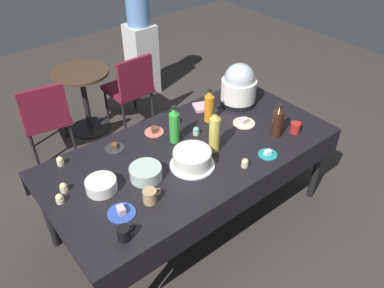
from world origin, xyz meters
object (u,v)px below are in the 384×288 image
Objects in this scene: coffee_mug_red at (296,128)px; round_cafe_table at (83,90)px; dessert_plate_cream at (244,123)px; cupcake_lemon at (64,188)px; dessert_plate_teal at (268,154)px; soda_bottle_ginger_ale at (215,132)px; dessert_plate_cobalt at (121,212)px; coffee_mug_black at (124,233)px; cupcake_vanilla at (177,120)px; cupcake_mint at (60,199)px; frosted_layer_cake at (192,159)px; potluck_table at (192,156)px; water_cooler at (141,50)px; soda_bottle_orange_juice at (209,106)px; dessert_plate_coral at (154,131)px; maroon_chair_left at (45,116)px; slow_cooker at (239,86)px; cupcake_cocoa at (245,163)px; soda_bottle_lime_soda at (174,125)px; cupcake_berry at (60,161)px; ceramic_snack_bowl at (101,185)px; coffee_mug_tan at (150,196)px; glass_salad_bowl at (146,173)px; soda_bottle_cola at (278,121)px; dessert_plate_charcoal at (115,148)px; maroon_chair_right at (131,86)px.

coffee_mug_red is 2.31m from round_cafe_table.
dessert_plate_cream is 2.66× the size of cupcake_lemon.
dessert_plate_teal is 0.42m from soda_bottle_ginger_ale.
coffee_mug_black reaches higher than dessert_plate_cobalt.
soda_bottle_ginger_ale reaches higher than cupcake_vanilla.
frosted_layer_cake is at bearing -15.61° from cupcake_mint.
potluck_table is at bearing -88.41° from round_cafe_table.
coffee_mug_black is at bearing -124.34° from water_cooler.
round_cafe_table is (-0.41, 1.58, -0.39)m from soda_bottle_orange_juice.
water_cooler is (0.53, 2.54, -0.17)m from dessert_plate_teal.
water_cooler reaches higher than frosted_layer_cake.
frosted_layer_cake reaches higher than dessert_plate_coral.
slow_cooker is at bearing -45.01° from maroon_chair_left.
cupcake_vanilla and cupcake_cocoa have the same top height.
soda_bottle_lime_soda reaches higher than potluck_table.
cupcake_berry is 0.58× the size of coffee_mug_black.
water_cooler is at bearing 55.66° from coffee_mug_black.
round_cafe_table is (0.05, 1.44, -0.26)m from dessert_plate_coral.
cupcake_mint is (-0.99, 0.10, 0.09)m from potluck_table.
dessert_plate_cobalt is 2.89m from water_cooler.
ceramic_snack_bowl is 1.16× the size of dessert_plate_cobalt.
dessert_plate_cobalt is 0.45m from cupcake_lemon.
potluck_table is at bearing -148.37° from soda_bottle_orange_juice.
coffee_mug_tan reaches higher than cupcake_cocoa.
dessert_plate_coral is (0.34, 0.41, -0.03)m from glass_salad_bowl.
soda_bottle_orange_juice is at bearing 118.99° from soda_bottle_cola.
dessert_plate_cobalt is at bearing -95.55° from maroon_chair_left.
soda_bottle_ginger_ale reaches higher than round_cafe_table.
ceramic_snack_bowl is 3.02× the size of cupcake_cocoa.
cupcake_mint is at bearing -174.87° from soda_bottle_orange_juice.
coffee_mug_black is at bearing -115.86° from dessert_plate_charcoal.
potluck_table is 0.56m from dessert_plate_teal.
cupcake_vanilla reaches higher than dessert_plate_coral.
round_cafe_table is (0.68, 1.76, -0.29)m from ceramic_snack_bowl.
coffee_mug_tan is at bearing -103.49° from round_cafe_table.
potluck_table is at bearing 156.68° from soda_bottle_cola.
frosted_layer_cake is 1.14× the size of soda_bottle_cola.
ceramic_snack_bowl is 3.02× the size of cupcake_berry.
cupcake_berry is at bearing -103.56° from maroon_chair_left.
coffee_mug_tan is (-0.45, -0.61, 0.03)m from dessert_plate_coral.
coffee_mug_red is (0.23, -0.34, 0.03)m from dessert_plate_cream.
dessert_plate_charcoal is 1.13× the size of coffee_mug_tan.
coffee_mug_red reaches higher than cupcake_vanilla.
cupcake_berry is at bearing 145.22° from dessert_plate_teal.
frosted_layer_cake is 0.61m from dessert_plate_charcoal.
soda_bottle_orange_juice is at bearing 9.60° from ceramic_snack_bowl.
water_cooler is at bearing 70.55° from soda_bottle_ginger_ale.
frosted_layer_cake is 0.60m from soda_bottle_orange_juice.
cupcake_cocoa is at bearing -134.94° from dessert_plate_cream.
cupcake_mint is 2.05m from maroon_chair_right.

